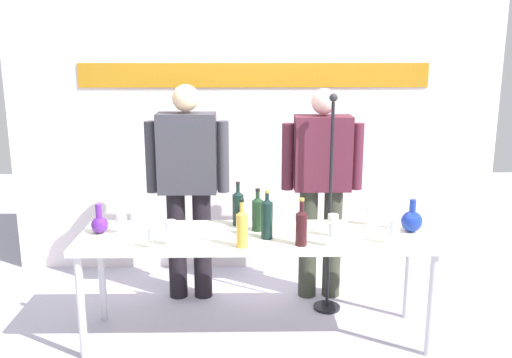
{
  "coord_description": "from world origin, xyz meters",
  "views": [
    {
      "loc": [
        -0.06,
        -3.44,
        1.92
      ],
      "look_at": [
        0.0,
        0.15,
        1.06
      ],
      "focal_mm": 39.09,
      "sensor_mm": 36.0,
      "label": 1
    }
  ],
  "objects_px": {
    "display_table": "(256,243)",
    "wine_glass_right_0": "(333,221)",
    "microphone_stand": "(329,240)",
    "wine_glass_right_3": "(394,227)",
    "wine_bottle_2": "(238,207)",
    "wine_bottle_3": "(242,227)",
    "wine_glass_left_2": "(121,218)",
    "presenter_right": "(322,181)",
    "wine_glass_left_1": "(152,234)",
    "presenter_left": "(188,179)",
    "wine_bottle_4": "(258,213)",
    "wine_glass_left_0": "(171,227)",
    "decanter_blue_left": "(100,223)",
    "wine_glass_right_1": "(333,230)",
    "wine_glass_right_2": "(371,212)",
    "wine_bottle_0": "(301,226)",
    "decanter_blue_right": "(412,221)",
    "wine_bottle_1": "(267,218)"
  },
  "relations": [
    {
      "from": "display_table",
      "to": "wine_glass_left_0",
      "type": "distance_m",
      "value": 0.59
    },
    {
      "from": "wine_glass_right_1",
      "to": "wine_bottle_2",
      "type": "bearing_deg",
      "value": 143.22
    },
    {
      "from": "wine_bottle_4",
      "to": "wine_glass_left_0",
      "type": "height_order",
      "value": "wine_bottle_4"
    },
    {
      "from": "wine_bottle_3",
      "to": "wine_glass_left_2",
      "type": "relative_size",
      "value": 2.09
    },
    {
      "from": "wine_glass_right_0",
      "to": "wine_glass_right_1",
      "type": "bearing_deg",
      "value": -98.95
    },
    {
      "from": "presenter_right",
      "to": "wine_glass_right_1",
      "type": "relative_size",
      "value": 10.55
    },
    {
      "from": "decanter_blue_left",
      "to": "wine_glass_left_2",
      "type": "xyz_separation_m",
      "value": [
        0.15,
        -0.01,
        0.04
      ]
    },
    {
      "from": "presenter_right",
      "to": "wine_glass_left_1",
      "type": "relative_size",
      "value": 12.55
    },
    {
      "from": "presenter_left",
      "to": "wine_glass_right_0",
      "type": "height_order",
      "value": "presenter_left"
    },
    {
      "from": "wine_bottle_1",
      "to": "microphone_stand",
      "type": "height_order",
      "value": "microphone_stand"
    },
    {
      "from": "decanter_blue_left",
      "to": "wine_bottle_2",
      "type": "height_order",
      "value": "wine_bottle_2"
    },
    {
      "from": "wine_bottle_3",
      "to": "wine_glass_left_1",
      "type": "xyz_separation_m",
      "value": [
        -0.54,
        -0.02,
        -0.04
      ]
    },
    {
      "from": "display_table",
      "to": "presenter_right",
      "type": "bearing_deg",
      "value": 51.66
    },
    {
      "from": "wine_glass_right_2",
      "to": "display_table",
      "type": "bearing_deg",
      "value": -167.13
    },
    {
      "from": "wine_bottle_0",
      "to": "decanter_blue_right",
      "type": "bearing_deg",
      "value": 18.25
    },
    {
      "from": "decanter_blue_right",
      "to": "wine_bottle_0",
      "type": "xyz_separation_m",
      "value": [
        -0.75,
        -0.25,
        0.05
      ]
    },
    {
      "from": "presenter_right",
      "to": "wine_bottle_4",
      "type": "height_order",
      "value": "presenter_right"
    },
    {
      "from": "wine_bottle_3",
      "to": "wine_glass_right_1",
      "type": "height_order",
      "value": "wine_bottle_3"
    },
    {
      "from": "display_table",
      "to": "wine_glass_right_0",
      "type": "distance_m",
      "value": 0.52
    },
    {
      "from": "wine_bottle_4",
      "to": "wine_glass_left_2",
      "type": "bearing_deg",
      "value": -176.64
    },
    {
      "from": "wine_bottle_3",
      "to": "wine_glass_right_1",
      "type": "relative_size",
      "value": 1.97
    },
    {
      "from": "microphone_stand",
      "to": "wine_glass_right_3",
      "type": "bearing_deg",
      "value": -63.38
    },
    {
      "from": "presenter_left",
      "to": "wine_glass_left_2",
      "type": "distance_m",
      "value": 0.73
    },
    {
      "from": "wine_bottle_2",
      "to": "wine_glass_right_3",
      "type": "xyz_separation_m",
      "value": [
        0.96,
        -0.4,
        -0.01
      ]
    },
    {
      "from": "decanter_blue_right",
      "to": "microphone_stand",
      "type": "distance_m",
      "value": 0.66
    },
    {
      "from": "wine_bottle_0",
      "to": "wine_glass_right_1",
      "type": "relative_size",
      "value": 1.94
    },
    {
      "from": "wine_glass_left_2",
      "to": "decanter_blue_left",
      "type": "bearing_deg",
      "value": 174.44
    },
    {
      "from": "wine_glass_right_0",
      "to": "wine_bottle_2",
      "type": "bearing_deg",
      "value": 157.95
    },
    {
      "from": "decanter_blue_left",
      "to": "microphone_stand",
      "type": "xyz_separation_m",
      "value": [
        1.56,
        0.36,
        -0.25
      ]
    },
    {
      "from": "presenter_right",
      "to": "wine_glass_left_0",
      "type": "height_order",
      "value": "presenter_right"
    },
    {
      "from": "presenter_right",
      "to": "wine_glass_right_0",
      "type": "bearing_deg",
      "value": -91.22
    },
    {
      "from": "decanter_blue_left",
      "to": "wine_glass_left_0",
      "type": "distance_m",
      "value": 0.56
    },
    {
      "from": "display_table",
      "to": "wine_bottle_4",
      "type": "distance_m",
      "value": 0.2
    },
    {
      "from": "decanter_blue_left",
      "to": "wine_bottle_4",
      "type": "relative_size",
      "value": 0.69
    },
    {
      "from": "presenter_left",
      "to": "microphone_stand",
      "type": "height_order",
      "value": "presenter_left"
    },
    {
      "from": "wine_bottle_2",
      "to": "wine_bottle_3",
      "type": "distance_m",
      "value": 0.44
    },
    {
      "from": "presenter_left",
      "to": "wine_bottle_4",
      "type": "relative_size",
      "value": 5.78
    },
    {
      "from": "wine_glass_right_0",
      "to": "wine_glass_right_2",
      "type": "relative_size",
      "value": 1.08
    },
    {
      "from": "wine_glass_left_1",
      "to": "wine_glass_left_2",
      "type": "distance_m",
      "value": 0.37
    },
    {
      "from": "wine_glass_left_0",
      "to": "wine_glass_right_0",
      "type": "bearing_deg",
      "value": 8.71
    },
    {
      "from": "wine_glass_right_1",
      "to": "decanter_blue_left",
      "type": "bearing_deg",
      "value": 169.47
    },
    {
      "from": "display_table",
      "to": "presenter_left",
      "type": "distance_m",
      "value": 0.86
    },
    {
      "from": "wine_glass_left_1",
      "to": "wine_glass_left_2",
      "type": "relative_size",
      "value": 0.89
    },
    {
      "from": "presenter_left",
      "to": "wine_bottle_1",
      "type": "height_order",
      "value": "presenter_left"
    },
    {
      "from": "wine_bottle_3",
      "to": "wine_glass_right_3",
      "type": "bearing_deg",
      "value": 2.01
    },
    {
      "from": "wine_bottle_0",
      "to": "wine_glass_left_2",
      "type": "bearing_deg",
      "value": 168.5
    },
    {
      "from": "decanter_blue_right",
      "to": "wine_glass_left_2",
      "type": "height_order",
      "value": "decanter_blue_right"
    },
    {
      "from": "wine_bottle_0",
      "to": "wine_bottle_3",
      "type": "bearing_deg",
      "value": -175.89
    },
    {
      "from": "wine_glass_right_0",
      "to": "wine_bottle_3",
      "type": "bearing_deg",
      "value": -162.29
    },
    {
      "from": "wine_bottle_3",
      "to": "wine_glass_left_1",
      "type": "distance_m",
      "value": 0.54
    }
  ]
}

